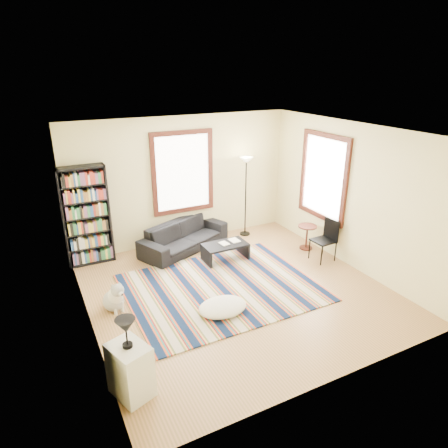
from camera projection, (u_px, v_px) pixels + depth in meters
name	position (u px, v px, depth m)	size (l,w,h in m)	color
floor	(237.00, 292.00, 7.18)	(5.00, 5.00, 0.10)	#AA764D
ceiling	(239.00, 129.00, 6.10)	(5.00, 5.00, 0.10)	white
wall_back	(182.00, 181.00, 8.75)	(5.00, 0.10, 2.80)	beige
wall_front	(345.00, 288.00, 4.53)	(5.00, 0.10, 2.80)	beige
wall_left	(78.00, 246.00, 5.57)	(0.10, 5.00, 2.80)	beige
wall_right	(353.00, 196.00, 7.71)	(0.10, 5.00, 2.80)	beige
window_back	(183.00, 172.00, 8.61)	(1.20, 0.06, 1.60)	white
window_right	(324.00, 177.00, 8.27)	(0.06, 1.20, 1.60)	white
rug	(221.00, 287.00, 7.22)	(3.31, 2.65, 0.02)	#0B1A39
sofa	(184.00, 236.00, 8.67)	(0.80, 2.05, 0.60)	black
bookshelf	(86.00, 216.00, 7.82)	(0.90, 0.30, 2.00)	black
coffee_table	(225.00, 252.00, 8.21)	(0.90, 0.50, 0.36)	black
book_a	(221.00, 244.00, 8.10)	(0.21, 0.16, 0.02)	beige
book_b	(231.00, 241.00, 8.24)	(0.25, 0.18, 0.02)	beige
floor_cushion	(223.00, 307.00, 6.48)	(0.81, 0.61, 0.20)	beige
floor_lamp	(246.00, 197.00, 9.18)	(0.30, 0.30, 1.86)	black
side_table	(307.00, 237.00, 8.69)	(0.40, 0.40, 0.54)	#421A10
folding_chair	(323.00, 241.00, 8.12)	(0.42, 0.40, 0.86)	black
white_cabinet	(130.00, 370.00, 4.78)	(0.38, 0.50, 0.70)	silver
table_lamp	(126.00, 333.00, 4.58)	(0.24, 0.24, 0.38)	black
dog	(113.00, 295.00, 6.50)	(0.38, 0.53, 0.53)	silver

